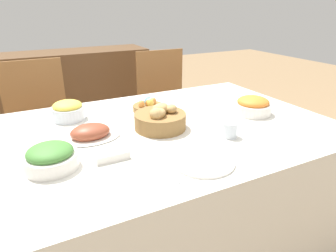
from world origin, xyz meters
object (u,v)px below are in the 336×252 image
egg_basket (148,106)px  spoon (239,153)px  butter_dish (111,154)px  dinner_plate (203,162)px  chair_far_left (41,126)px  carrot_bowl (253,106)px  bread_basket (160,119)px  drinking_cup (230,130)px  green_salad_bowl (51,157)px  chair_far_right (166,106)px  ham_platter (90,133)px  knife (233,154)px  sideboard (76,97)px  pineapple_bowl (68,110)px

egg_basket → spoon: bearing=-79.6°
butter_dish → dinner_plate: bearing=-33.5°
chair_far_left → carrot_bowl: size_ratio=4.72×
bread_basket → drinking_cup: (0.24, -0.24, -0.01)m
chair_far_left → green_salad_bowl: size_ratio=4.83×
butter_dish → chair_far_right: bearing=53.6°
ham_platter → dinner_plate: 0.55m
dinner_plate → butter_dish: (-0.31, 0.20, 0.01)m
carrot_bowl → dinner_plate: carrot_bowl is taller
bread_basket → knife: bearing=-69.4°
chair_far_left → egg_basket: bearing=-49.3°
ham_platter → dinner_plate: size_ratio=1.12×
ham_platter → green_salad_bowl: (-0.20, -0.20, 0.02)m
egg_basket → carrot_bowl: 0.59m
dinner_plate → knife: size_ratio=1.39×
dinner_plate → spoon: (0.18, 0.00, -0.00)m
knife → bread_basket: bearing=115.2°
green_salad_bowl → knife: (0.68, -0.23, -0.04)m
knife → drinking_cup: (0.10, 0.15, 0.03)m
chair_far_right → dinner_plate: size_ratio=3.92×
chair_far_right → butter_dish: bearing=-125.4°
ham_platter → carrot_bowl: bearing=-5.7°
ham_platter → green_salad_bowl: bearing=-134.2°
bread_basket → carrot_bowl: bearing=-4.4°
sideboard → carrot_bowl: size_ratio=6.97×
pineapple_bowl → dinner_plate: bearing=-62.6°
pineapple_bowl → knife: pineapple_bowl is taller
chair_far_right → carrot_bowl: size_ratio=4.72×
bread_basket → dinner_plate: (-0.00, -0.39, -0.05)m
drinking_cup → butter_dish: drinking_cup is taller
bread_basket → spoon: 0.43m
pineapple_bowl → butter_dish: pineapple_bowl is taller
butter_dish → ham_platter: bearing=96.2°
chair_far_left → spoon: bearing=-62.8°
butter_dish → sideboard: bearing=83.7°
knife → ham_platter: bearing=142.6°
drinking_cup → chair_far_right: bearing=77.6°
sideboard → knife: (0.24, -2.13, 0.30)m
green_salad_bowl → spoon: (0.71, -0.23, -0.04)m
chair_far_right → carrot_bowl: (0.06, -0.95, 0.27)m
ham_platter → green_salad_bowl: size_ratio=1.38×
dinner_plate → drinking_cup: size_ratio=3.40×
chair_far_left → drinking_cup: (0.74, -1.14, 0.26)m
pineapple_bowl → butter_dish: bearing=-82.4°
knife → drinking_cup: size_ratio=2.44×
pineapple_bowl → knife: size_ratio=1.00×
chair_far_left → egg_basket: (0.56, -0.64, 0.26)m
chair_far_right → egg_basket: chair_far_right is taller
spoon → drinking_cup: 0.17m
dinner_plate → ham_platter: bearing=127.5°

